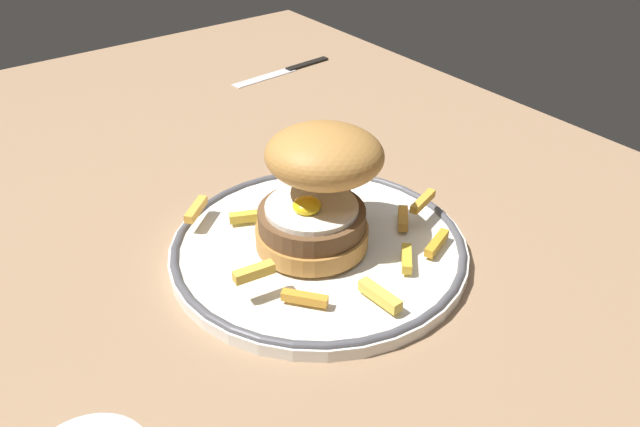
% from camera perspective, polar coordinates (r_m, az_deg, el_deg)
% --- Properties ---
extents(ground_plane, '(1.43, 0.88, 0.04)m').
position_cam_1_polar(ground_plane, '(0.62, 1.53, -6.40)').
color(ground_plane, '#927253').
extents(dinner_plate, '(0.28, 0.28, 0.02)m').
position_cam_1_polar(dinner_plate, '(0.62, -0.00, -2.92)').
color(dinner_plate, white).
rests_on(dinner_plate, ground_plane).
extents(burger, '(0.15, 0.15, 0.12)m').
position_cam_1_polar(burger, '(0.59, -0.07, 2.57)').
color(burger, '#B67C3A').
rests_on(burger, dinner_plate).
extents(fries_pile, '(0.24, 0.23, 0.03)m').
position_cam_1_polar(fries_pile, '(0.60, 1.50, -2.15)').
color(fries_pile, gold).
rests_on(fries_pile, dinner_plate).
extents(knife, '(0.03, 0.18, 0.01)m').
position_cam_1_polar(knife, '(1.05, -2.64, 12.54)').
color(knife, black).
rests_on(knife, ground_plane).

